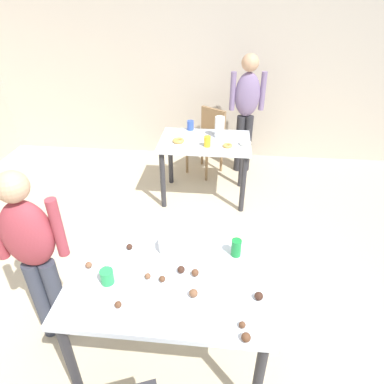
{
  "coord_description": "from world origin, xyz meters",
  "views": [
    {
      "loc": [
        0.19,
        -1.67,
        2.29
      ],
      "look_at": [
        -0.03,
        0.54,
        0.9
      ],
      "focal_mm": 31.52,
      "sensor_mm": 36.0,
      "label": 1
    }
  ],
  "objects_px": {
    "dining_table_near": "(170,290)",
    "mixing_bowl": "(173,245)",
    "dining_table_far": "(205,150)",
    "soda_can": "(236,248)",
    "pitcher_far": "(220,127)",
    "chair_far_table": "(208,137)",
    "person_girl_near": "(33,250)",
    "person_adult_far": "(247,105)"
  },
  "relations": [
    {
      "from": "chair_far_table",
      "to": "soda_can",
      "type": "distance_m",
      "value": 2.62
    },
    {
      "from": "mixing_bowl",
      "to": "soda_can",
      "type": "distance_m",
      "value": 0.42
    },
    {
      "from": "dining_table_far",
      "to": "pitcher_far",
      "type": "relative_size",
      "value": 4.24
    },
    {
      "from": "dining_table_near",
      "to": "dining_table_far",
      "type": "distance_m",
      "value": 2.14
    },
    {
      "from": "person_adult_far",
      "to": "pitcher_far",
      "type": "relative_size",
      "value": 6.44
    },
    {
      "from": "person_girl_near",
      "to": "mixing_bowl",
      "type": "bearing_deg",
      "value": 11.32
    },
    {
      "from": "dining_table_far",
      "to": "mixing_bowl",
      "type": "xyz_separation_m",
      "value": [
        -0.09,
        -1.88,
        0.16
      ]
    },
    {
      "from": "mixing_bowl",
      "to": "pitcher_far",
      "type": "xyz_separation_m",
      "value": [
        0.25,
        1.98,
        0.08
      ]
    },
    {
      "from": "chair_far_table",
      "to": "dining_table_near",
      "type": "bearing_deg",
      "value": -91.56
    },
    {
      "from": "dining_table_far",
      "to": "mixing_bowl",
      "type": "relative_size",
      "value": 5.38
    },
    {
      "from": "dining_table_far",
      "to": "soda_can",
      "type": "height_order",
      "value": "soda_can"
    },
    {
      "from": "soda_can",
      "to": "pitcher_far",
      "type": "relative_size",
      "value": 0.5
    },
    {
      "from": "dining_table_far",
      "to": "chair_far_table",
      "type": "relative_size",
      "value": 1.19
    },
    {
      "from": "dining_table_near",
      "to": "person_girl_near",
      "type": "height_order",
      "value": "person_girl_near"
    },
    {
      "from": "person_girl_near",
      "to": "dining_table_near",
      "type": "bearing_deg",
      "value": -5.67
    },
    {
      "from": "mixing_bowl",
      "to": "soda_can",
      "type": "xyz_separation_m",
      "value": [
        0.42,
        -0.01,
        0.02
      ]
    },
    {
      "from": "dining_table_near",
      "to": "mixing_bowl",
      "type": "xyz_separation_m",
      "value": [
        -0.01,
        0.27,
        0.14
      ]
    },
    {
      "from": "soda_can",
      "to": "dining_table_far",
      "type": "bearing_deg",
      "value": 99.99
    },
    {
      "from": "chair_far_table",
      "to": "mixing_bowl",
      "type": "relative_size",
      "value": 4.52
    },
    {
      "from": "dining_table_near",
      "to": "chair_far_table",
      "type": "relative_size",
      "value": 1.42
    },
    {
      "from": "chair_far_table",
      "to": "pitcher_far",
      "type": "distance_m",
      "value": 0.71
    },
    {
      "from": "soda_can",
      "to": "pitcher_far",
      "type": "bearing_deg",
      "value": 94.99
    },
    {
      "from": "soda_can",
      "to": "pitcher_far",
      "type": "distance_m",
      "value": 2.0
    },
    {
      "from": "dining_table_near",
      "to": "mixing_bowl",
      "type": "distance_m",
      "value": 0.3
    },
    {
      "from": "chair_far_table",
      "to": "mixing_bowl",
      "type": "bearing_deg",
      "value": -92.0
    },
    {
      "from": "person_adult_far",
      "to": "pitcher_far",
      "type": "bearing_deg",
      "value": -117.08
    },
    {
      "from": "person_girl_near",
      "to": "person_adult_far",
      "type": "bearing_deg",
      "value": 62.5
    },
    {
      "from": "dining_table_near",
      "to": "pitcher_far",
      "type": "relative_size",
      "value": 5.06
    },
    {
      "from": "chair_far_table",
      "to": "person_girl_near",
      "type": "height_order",
      "value": "person_girl_near"
    },
    {
      "from": "pitcher_far",
      "to": "dining_table_near",
      "type": "bearing_deg",
      "value": -95.92
    },
    {
      "from": "dining_table_far",
      "to": "mixing_bowl",
      "type": "distance_m",
      "value": 1.89
    },
    {
      "from": "dining_table_far",
      "to": "mixing_bowl",
      "type": "bearing_deg",
      "value": -92.67
    },
    {
      "from": "person_adult_far",
      "to": "mixing_bowl",
      "type": "height_order",
      "value": "person_adult_far"
    },
    {
      "from": "dining_table_near",
      "to": "soda_can",
      "type": "height_order",
      "value": "soda_can"
    },
    {
      "from": "person_girl_near",
      "to": "soda_can",
      "type": "height_order",
      "value": "person_girl_near"
    },
    {
      "from": "person_adult_far",
      "to": "mixing_bowl",
      "type": "xyz_separation_m",
      "value": [
        -0.57,
        -2.62,
        -0.16
      ]
    },
    {
      "from": "dining_table_near",
      "to": "soda_can",
      "type": "xyz_separation_m",
      "value": [
        0.41,
        0.26,
        0.16
      ]
    },
    {
      "from": "dining_table_far",
      "to": "pitcher_far",
      "type": "xyz_separation_m",
      "value": [
        0.16,
        0.11,
        0.24
      ]
    },
    {
      "from": "dining_table_far",
      "to": "person_adult_far",
      "type": "relative_size",
      "value": 0.66
    },
    {
      "from": "person_girl_near",
      "to": "soda_can",
      "type": "relative_size",
      "value": 11.43
    },
    {
      "from": "person_girl_near",
      "to": "person_adult_far",
      "type": "distance_m",
      "value": 3.16
    },
    {
      "from": "dining_table_near",
      "to": "pitcher_far",
      "type": "distance_m",
      "value": 2.27
    }
  ]
}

